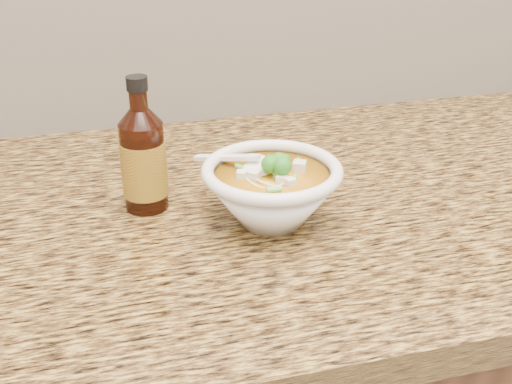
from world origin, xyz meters
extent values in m
cube|color=#A6863C|center=(0.00, 1.68, 0.88)|extent=(4.00, 0.68, 0.04)
cylinder|color=white|center=(-0.06, 1.60, 0.90)|extent=(0.07, 0.07, 0.01)
torus|color=white|center=(-0.06, 1.60, 0.97)|extent=(0.17, 0.17, 0.02)
torus|color=beige|center=(-0.07, 1.60, 0.96)|extent=(0.10, 0.10, 0.00)
torus|color=beige|center=(-0.06, 1.60, 0.96)|extent=(0.10, 0.10, 0.00)
torus|color=beige|center=(-0.07, 1.59, 0.96)|extent=(0.12, 0.12, 0.00)
torus|color=beige|center=(-0.08, 1.62, 0.96)|extent=(0.08, 0.08, 0.00)
torus|color=beige|center=(-0.07, 1.60, 0.96)|extent=(0.09, 0.09, 0.00)
torus|color=beige|center=(-0.07, 1.59, 0.96)|extent=(0.09, 0.09, 0.00)
torus|color=beige|center=(-0.05, 1.61, 0.96)|extent=(0.05, 0.05, 0.00)
cube|color=silver|center=(-0.07, 1.58, 0.97)|extent=(0.01, 0.01, 0.01)
cube|color=silver|center=(-0.09, 1.60, 0.97)|extent=(0.02, 0.02, 0.01)
cube|color=silver|center=(-0.09, 1.59, 0.97)|extent=(0.01, 0.01, 0.01)
cube|color=silver|center=(-0.04, 1.63, 0.97)|extent=(0.02, 0.02, 0.01)
cube|color=silver|center=(-0.05, 1.61, 0.97)|extent=(0.02, 0.02, 0.01)
cube|color=silver|center=(-0.03, 1.59, 0.97)|extent=(0.02, 0.02, 0.01)
cube|color=silver|center=(-0.09, 1.57, 0.97)|extent=(0.02, 0.02, 0.01)
ellipsoid|color=#196014|center=(-0.06, 1.59, 0.98)|extent=(0.03, 0.03, 0.03)
cylinder|color=#66CA4D|center=(-0.09, 1.65, 0.97)|extent=(0.01, 0.02, 0.01)
cylinder|color=#66CA4D|center=(-0.10, 1.58, 0.97)|extent=(0.02, 0.02, 0.01)
cylinder|color=#66CA4D|center=(-0.02, 1.60, 0.97)|extent=(0.02, 0.02, 0.01)
cylinder|color=#66CA4D|center=(-0.07, 1.57, 0.97)|extent=(0.02, 0.02, 0.01)
cylinder|color=#66CA4D|center=(-0.03, 1.63, 0.97)|extent=(0.01, 0.02, 0.01)
cylinder|color=#66CA4D|center=(-0.09, 1.60, 0.97)|extent=(0.02, 0.01, 0.01)
cylinder|color=#66CA4D|center=(-0.11, 1.60, 0.97)|extent=(0.02, 0.01, 0.01)
cylinder|color=#66CA4D|center=(-0.09, 1.63, 0.97)|extent=(0.01, 0.02, 0.01)
ellipsoid|color=white|center=(-0.08, 1.62, 0.97)|extent=(0.04, 0.04, 0.01)
cube|color=white|center=(-0.11, 1.65, 0.97)|extent=(0.07, 0.07, 0.02)
cylinder|color=black|center=(-0.21, 1.68, 0.96)|extent=(0.07, 0.07, 0.12)
cylinder|color=black|center=(-0.21, 1.68, 1.05)|extent=(0.03, 0.03, 0.02)
cylinder|color=black|center=(-0.21, 1.68, 1.07)|extent=(0.03, 0.03, 0.02)
cylinder|color=red|center=(-0.21, 1.68, 0.96)|extent=(0.07, 0.07, 0.07)
camera|label=1|loc=(-0.26, 0.93, 1.29)|focal=45.00mm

